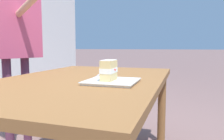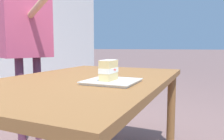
# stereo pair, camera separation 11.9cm
# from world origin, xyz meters

# --- Properties ---
(patio_table) EXTENTS (1.57, 0.98, 0.69)m
(patio_table) POSITION_xyz_m (0.00, 0.00, 0.61)
(patio_table) COLOR brown
(patio_table) RESTS_ON ground
(dessert_plate) EXTENTS (0.27, 0.27, 0.02)m
(dessert_plate) POSITION_xyz_m (0.12, 0.23, 0.69)
(dessert_plate) COLOR white
(dessert_plate) RESTS_ON patio_table
(cake_slice) EXTENTS (0.12, 0.07, 0.11)m
(cake_slice) POSITION_xyz_m (0.14, 0.22, 0.76)
(cake_slice) COLOR #E0C17A
(cake_slice) RESTS_ON dessert_plate
(dessert_fork) EXTENTS (0.17, 0.04, 0.01)m
(dessert_fork) POSITION_xyz_m (-0.09, 0.06, 0.69)
(dessert_fork) COLOR silver
(dessert_fork) RESTS_ON patio_table
(diner_person) EXTENTS (0.46, 0.59, 1.56)m
(diner_person) POSITION_xyz_m (-0.30, -0.78, 1.04)
(diner_person) COLOR #5D3049
(diner_person) RESTS_ON ground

